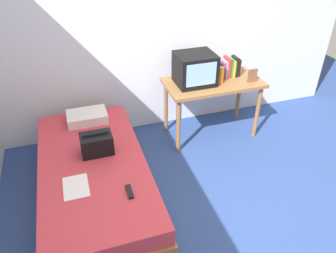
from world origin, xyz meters
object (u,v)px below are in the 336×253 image
(desk, at_px, (213,88))
(water_bottle, at_px, (221,75))
(picture_frame, at_px, (252,75))
(remote_dark, at_px, (130,192))
(pillow, at_px, (87,117))
(book_row, at_px, (230,67))
(magazine, at_px, (76,187))
(bed, at_px, (95,182))
(handbag, at_px, (97,144))
(tv, at_px, (195,69))

(desk, distance_m, water_bottle, 0.21)
(picture_frame, xyz_separation_m, remote_dark, (-1.73, -1.09, -0.32))
(pillow, bearing_deg, picture_frame, -3.98)
(book_row, xyz_separation_m, magazine, (-1.97, -1.12, -0.36))
(magazine, bearing_deg, bed, 59.06)
(pillow, bearing_deg, handbag, -87.12)
(desk, distance_m, book_row, 0.33)
(water_bottle, distance_m, pillow, 1.60)
(desk, xyz_separation_m, handbag, (-1.48, -0.62, -0.06))
(desk, distance_m, magazine, 2.03)
(tv, xyz_separation_m, water_bottle, (0.29, -0.09, -0.08))
(handbag, distance_m, remote_dark, 0.66)
(pillow, xyz_separation_m, magazine, (-0.21, -1.03, -0.05))
(handbag, relative_size, remote_dark, 1.92)
(water_bottle, xyz_separation_m, book_row, (0.19, 0.15, 0.01))
(desk, bearing_deg, remote_dark, -136.40)
(tv, height_order, picture_frame, tv)
(book_row, height_order, remote_dark, book_row)
(remote_dark, bearing_deg, bed, 116.99)
(water_bottle, bearing_deg, pillow, 178.15)
(book_row, height_order, handbag, book_row)
(tv, bearing_deg, handbag, -152.74)
(book_row, bearing_deg, pillow, -176.83)
(bed, bearing_deg, desk, 26.00)
(book_row, relative_size, magazine, 0.85)
(book_row, bearing_deg, desk, -162.10)
(bed, height_order, picture_frame, picture_frame)
(water_bottle, relative_size, handbag, 0.67)
(tv, bearing_deg, remote_dark, -130.18)
(desk, relative_size, tv, 2.64)
(desk, bearing_deg, pillow, -179.31)
(desk, height_order, magazine, desk)
(tv, relative_size, pillow, 1.02)
(bed, height_order, desk, desk)
(tv, height_order, pillow, tv)
(bed, xyz_separation_m, water_bottle, (1.61, 0.69, 0.60))
(picture_frame, bearing_deg, bed, -162.99)
(water_bottle, height_order, remote_dark, water_bottle)
(picture_frame, relative_size, remote_dark, 1.03)
(bed, height_order, magazine, magazine)
(water_bottle, relative_size, magazine, 0.69)
(water_bottle, height_order, book_row, book_row)
(bed, bearing_deg, water_bottle, 23.23)
(bed, bearing_deg, tv, 30.66)
(book_row, height_order, picture_frame, book_row)
(picture_frame, height_order, magazine, picture_frame)
(desk, distance_m, picture_frame, 0.48)
(tv, bearing_deg, book_row, 6.60)
(bed, distance_m, water_bottle, 1.85)
(bed, xyz_separation_m, picture_frame, (1.98, 0.61, 0.58))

